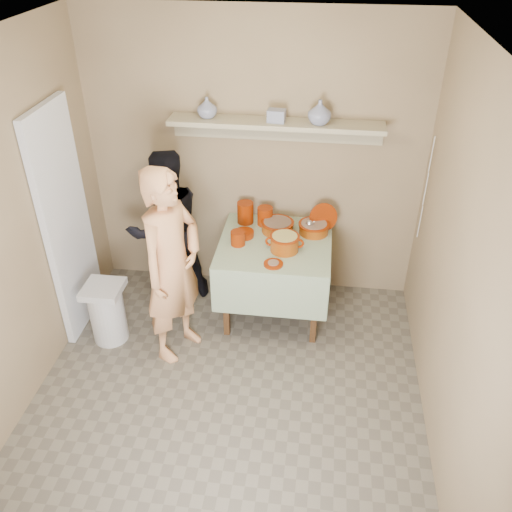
% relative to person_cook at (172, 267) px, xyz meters
% --- Properties ---
extents(ground, '(3.50, 3.50, 0.00)m').
position_rel_person_cook_xyz_m(ground, '(0.50, -0.68, -0.84)').
color(ground, '#625A4D').
rests_on(ground, ground).
extents(tile_panel, '(0.06, 0.70, 2.00)m').
position_rel_person_cook_xyz_m(tile_panel, '(-0.96, 0.27, 0.16)').
color(tile_panel, silver).
rests_on(tile_panel, ground).
extents(plate_stack_a, '(0.15, 0.15, 0.20)m').
position_rel_person_cook_xyz_m(plate_stack_a, '(0.44, 0.91, 0.02)').
color(plate_stack_a, '#6D1B03').
rests_on(plate_stack_a, serving_table).
extents(plate_stack_b, '(0.14, 0.14, 0.17)m').
position_rel_person_cook_xyz_m(plate_stack_b, '(0.63, 0.89, 0.01)').
color(plate_stack_b, '#6D1B03').
rests_on(plate_stack_b, serving_table).
extents(bowl_stack, '(0.13, 0.13, 0.13)m').
position_rel_person_cook_xyz_m(bowl_stack, '(0.44, 0.52, -0.02)').
color(bowl_stack, '#6D1B03').
rests_on(bowl_stack, serving_table).
extents(empty_bowl, '(0.17, 0.17, 0.05)m').
position_rel_person_cook_xyz_m(empty_bowl, '(0.47, 0.66, -0.05)').
color(empty_bowl, '#6D1B03').
rests_on(empty_bowl, serving_table).
extents(propped_lid, '(0.28, 0.18, 0.25)m').
position_rel_person_cook_xyz_m(propped_lid, '(1.15, 0.88, 0.04)').
color(propped_lid, '#6D1B03').
rests_on(propped_lid, serving_table).
extents(vase_right, '(0.22, 0.22, 0.20)m').
position_rel_person_cook_xyz_m(vase_right, '(1.06, 0.92, 0.98)').
color(vase_right, navy).
rests_on(vase_right, wall_shelf).
extents(vase_left, '(0.21, 0.21, 0.17)m').
position_rel_person_cook_xyz_m(vase_left, '(0.13, 0.96, 0.97)').
color(vase_left, navy).
rests_on(vase_left, wall_shelf).
extents(ceramic_box, '(0.15, 0.12, 0.10)m').
position_rel_person_cook_xyz_m(ceramic_box, '(0.71, 0.93, 0.93)').
color(ceramic_box, navy).
rests_on(ceramic_box, wall_shelf).
extents(person_cook, '(0.62, 0.73, 1.68)m').
position_rel_person_cook_xyz_m(person_cook, '(0.00, 0.00, 0.00)').
color(person_cook, tan).
rests_on(person_cook, ground).
extents(person_helper, '(0.93, 0.89, 1.50)m').
position_rel_person_cook_xyz_m(person_helper, '(-0.25, 0.71, -0.09)').
color(person_helper, black).
rests_on(person_helper, ground).
extents(room_shell, '(3.04, 3.54, 2.62)m').
position_rel_person_cook_xyz_m(room_shell, '(0.50, -0.68, 0.77)').
color(room_shell, '#8E7757').
rests_on(room_shell, ground).
extents(serving_table, '(0.97, 0.97, 0.76)m').
position_rel_person_cook_xyz_m(serving_table, '(0.75, 0.60, -0.20)').
color(serving_table, '#4C2D16').
rests_on(serving_table, ground).
extents(cazuela_meat_a, '(0.30, 0.30, 0.10)m').
position_rel_person_cook_xyz_m(cazuela_meat_a, '(0.75, 0.79, -0.02)').
color(cazuela_meat_a, '#742801').
rests_on(cazuela_meat_a, serving_table).
extents(cazuela_meat_b, '(0.28, 0.28, 0.10)m').
position_rel_person_cook_xyz_m(cazuela_meat_b, '(1.08, 0.80, -0.02)').
color(cazuela_meat_b, '#742801').
rests_on(cazuela_meat_b, serving_table).
extents(ladle, '(0.08, 0.26, 0.19)m').
position_rel_person_cook_xyz_m(ladle, '(1.04, 0.77, 0.03)').
color(ladle, silver).
rests_on(ladle, cazuela_meat_b).
extents(cazuela_rice, '(0.33, 0.25, 0.14)m').
position_rel_person_cook_xyz_m(cazuela_rice, '(0.84, 0.48, 0.01)').
color(cazuela_rice, '#742801').
rests_on(cazuela_rice, serving_table).
extents(front_plate, '(0.16, 0.16, 0.03)m').
position_rel_person_cook_xyz_m(front_plate, '(0.77, 0.24, -0.07)').
color(front_plate, '#6D1B03').
rests_on(front_plate, serving_table).
extents(wall_shelf, '(1.80, 0.25, 0.21)m').
position_rel_person_cook_xyz_m(wall_shelf, '(0.70, 0.97, 0.83)').
color(wall_shelf, tan).
rests_on(wall_shelf, room_shell).
extents(trash_bin, '(0.32, 0.32, 0.56)m').
position_rel_person_cook_xyz_m(trash_bin, '(-0.63, 0.04, -0.56)').
color(trash_bin, silver).
rests_on(trash_bin, ground).
extents(electrical_cord, '(0.01, 0.05, 0.90)m').
position_rel_person_cook_xyz_m(electrical_cord, '(1.97, 0.80, 0.41)').
color(electrical_cord, silver).
rests_on(electrical_cord, wall_shelf).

